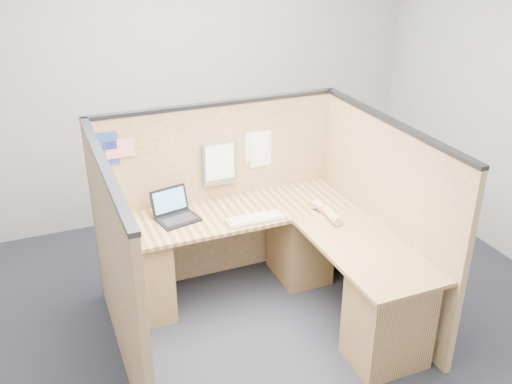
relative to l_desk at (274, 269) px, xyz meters
name	(u,v)px	position (x,y,z in m)	size (l,w,h in m)	color
floor	(266,338)	(-0.18, -0.29, -0.39)	(5.00, 5.00, 0.00)	black
wall_back	(175,81)	(-0.18, 1.96, 1.01)	(5.00, 5.00, 0.00)	#999C9E
cubicle_partitions	(244,221)	(-0.18, 0.14, 0.38)	(2.06, 1.83, 1.53)	olive
l_desk	(274,269)	(0.00, 0.00, 0.00)	(1.95, 1.75, 0.73)	brown
laptop	(176,211)	(-0.62, 0.47, 0.39)	(0.34, 0.34, 0.22)	black
keyboard	(255,219)	(-0.08, 0.19, 0.35)	(0.44, 0.15, 0.03)	gray
mouse	(317,206)	(0.46, 0.19, 0.36)	(0.11, 0.07, 0.04)	silver
hand_forearm	(327,211)	(0.47, 0.05, 0.37)	(0.11, 0.38, 0.08)	tan
blue_poster	(105,149)	(-1.06, 0.68, 0.89)	(0.19, 0.00, 0.26)	#223E9D
american_flag	(117,151)	(-0.98, 0.67, 0.87)	(0.22, 0.01, 0.38)	olive
file_holder	(219,163)	(-0.20, 0.66, 0.65)	(0.27, 0.05, 0.35)	slate
paper_left	(257,147)	(0.15, 0.68, 0.73)	(0.20, 0.00, 0.25)	white
paper_right	(263,149)	(0.20, 0.68, 0.70)	(0.24, 0.00, 0.30)	white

